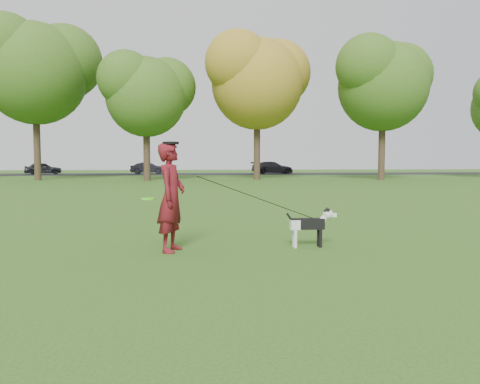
{
  "coord_description": "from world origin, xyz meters",
  "views": [
    {
      "loc": [
        -0.4,
        -8.19,
        1.51
      ],
      "look_at": [
        0.31,
        -0.25,
        0.95
      ],
      "focal_mm": 35.0,
      "sensor_mm": 36.0,
      "label": 1
    }
  ],
  "objects": [
    {
      "name": "car_right",
      "position": [
        7.34,
        40.0,
        0.65
      ],
      "size": [
        4.53,
        2.28,
        1.26
      ],
      "primitive_type": "imported",
      "rotation": [
        0.0,
        0.0,
        1.69
      ],
      "color": "black",
      "rests_on": "road"
    },
    {
      "name": "ground",
      "position": [
        0.0,
        0.0,
        0.0
      ],
      "size": [
        120.0,
        120.0,
        0.0
      ],
      "primitive_type": "plane",
      "color": "#285116",
      "rests_on": "ground"
    },
    {
      "name": "road",
      "position": [
        0.0,
        40.0,
        0.01
      ],
      "size": [
        120.0,
        7.0,
        0.02
      ],
      "primitive_type": "cube",
      "color": "black",
      "rests_on": "ground"
    },
    {
      "name": "tree_row",
      "position": [
        -1.43,
        26.07,
        7.41
      ],
      "size": [
        51.74,
        8.86,
        12.01
      ],
      "color": "#38281C",
      "rests_on": "ground"
    },
    {
      "name": "car_mid",
      "position": [
        -5.39,
        40.0,
        0.61
      ],
      "size": [
        3.58,
        1.25,
        1.18
      ],
      "primitive_type": "imported",
      "rotation": [
        0.0,
        0.0,
        1.57
      ],
      "color": "black",
      "rests_on": "road"
    },
    {
      "name": "man",
      "position": [
        -0.84,
        -0.53,
        0.89
      ],
      "size": [
        0.59,
        0.74,
        1.78
      ],
      "primitive_type": "imported",
      "rotation": [
        0.0,
        0.0,
        1.29
      ],
      "color": "#5D130D",
      "rests_on": "ground"
    },
    {
      "name": "man_held_items",
      "position": [
        0.6,
        -0.48,
        0.85
      ],
      "size": [
        2.97,
        0.41,
        1.33
      ],
      "color": "#54FB1F",
      "rests_on": "ground"
    },
    {
      "name": "car_left",
      "position": [
        -15.78,
        40.0,
        0.62
      ],
      "size": [
        3.77,
        2.44,
        1.19
      ],
      "primitive_type": "imported",
      "rotation": [
        0.0,
        0.0,
        1.89
      ],
      "color": "black",
      "rests_on": "road"
    },
    {
      "name": "dog",
      "position": [
        1.53,
        -0.37,
        0.42
      ],
      "size": [
        0.9,
        0.18,
        0.69
      ],
      "color": "black",
      "rests_on": "ground"
    }
  ]
}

